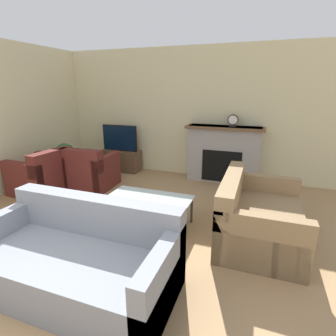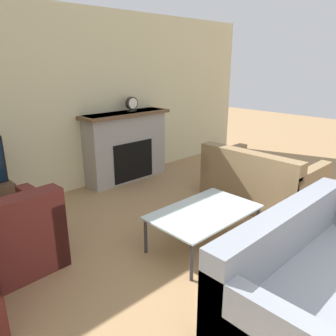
{
  "view_description": "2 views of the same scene",
  "coord_description": "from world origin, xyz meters",
  "px_view_note": "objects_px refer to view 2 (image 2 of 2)",
  "views": [
    {
      "loc": [
        1.75,
        -0.61,
        1.88
      ],
      "look_at": [
        0.54,
        2.75,
        0.78
      ],
      "focal_mm": 28.0,
      "sensor_mm": 36.0,
      "label": 1
    },
    {
      "loc": [
        -2.12,
        0.38,
        1.93
      ],
      "look_at": [
        0.46,
        3.08,
        0.71
      ],
      "focal_mm": 35.0,
      "sensor_mm": 36.0,
      "label": 2
    }
  ],
  "objects_px": {
    "couch_sectional": "(319,283)",
    "mantel_clock": "(132,104)",
    "couch_loveseat": "(260,184)",
    "coffee_table": "(204,214)",
    "armchair_accent": "(10,240)"
  },
  "relations": [
    {
      "from": "couch_sectional",
      "to": "mantel_clock",
      "type": "bearing_deg",
      "value": 74.66
    },
    {
      "from": "couch_loveseat",
      "to": "mantel_clock",
      "type": "height_order",
      "value": "mantel_clock"
    },
    {
      "from": "mantel_clock",
      "to": "coffee_table",
      "type": "bearing_deg",
      "value": -110.03
    },
    {
      "from": "couch_loveseat",
      "to": "couch_sectional",
      "type": "bearing_deg",
      "value": 133.03
    },
    {
      "from": "armchair_accent",
      "to": "mantel_clock",
      "type": "distance_m",
      "value": 2.97
    },
    {
      "from": "couch_sectional",
      "to": "couch_loveseat",
      "type": "xyz_separation_m",
      "value": [
        1.59,
        1.48,
        0.0
      ]
    },
    {
      "from": "armchair_accent",
      "to": "coffee_table",
      "type": "height_order",
      "value": "armchair_accent"
    },
    {
      "from": "couch_loveseat",
      "to": "coffee_table",
      "type": "xyz_separation_m",
      "value": [
        -1.44,
        -0.19,
        0.09
      ]
    },
    {
      "from": "mantel_clock",
      "to": "couch_loveseat",
      "type": "bearing_deg",
      "value": -74.03
    },
    {
      "from": "couch_sectional",
      "to": "coffee_table",
      "type": "bearing_deg",
      "value": 83.53
    },
    {
      "from": "coffee_table",
      "to": "mantel_clock",
      "type": "distance_m",
      "value": 2.6
    },
    {
      "from": "couch_sectional",
      "to": "couch_loveseat",
      "type": "relative_size",
      "value": 1.31
    },
    {
      "from": "coffee_table",
      "to": "armchair_accent",
      "type": "bearing_deg",
      "value": 148.35
    },
    {
      "from": "armchair_accent",
      "to": "couch_loveseat",
      "type": "bearing_deg",
      "value": 162.89
    },
    {
      "from": "couch_loveseat",
      "to": "coffee_table",
      "type": "bearing_deg",
      "value": 97.64
    }
  ]
}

